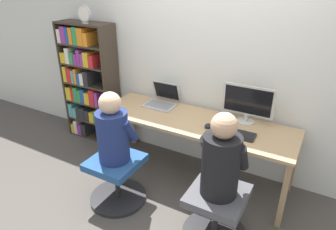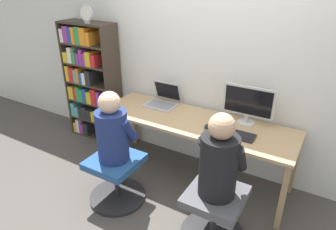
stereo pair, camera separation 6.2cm
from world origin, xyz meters
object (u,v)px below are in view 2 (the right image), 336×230
Objects in this scene: desktop_monitor at (248,104)px; desk_clock at (86,14)px; laptop at (163,100)px; office_chair_left at (214,213)px; person_at_laptop at (112,131)px; office_chair_right at (116,177)px; bookshelf at (88,81)px; keyboard at (233,134)px; person_at_monitor at (219,160)px.

desk_clock is at bearing -176.82° from desktop_monitor.
office_chair_left is (1.04, -0.87, -0.51)m from laptop.
office_chair_right is at bearing -90.00° from person_at_laptop.
bookshelf reaches higher than office_chair_right.
bookshelf reaches higher than office_chair_left.
keyboard is 1.14m from person_at_laptop.
keyboard is at bearing -5.67° from desk_clock.
keyboard reaches higher than office_chair_right.
office_chair_right is 0.53m from person_at_laptop.
bookshelf reaches higher than desktop_monitor.
person_at_laptop is (-1.04, -0.03, -0.01)m from person_at_monitor.
keyboard is (0.95, -0.27, -0.04)m from laptop.
desktop_monitor is 0.91× the size of office_chair_right.
office_chair_left and office_chair_right have the same top height.
desktop_monitor is 0.91× the size of office_chair_left.
office_chair_right is 0.80× the size of person_at_monitor.
desktop_monitor is at bearing 93.63° from person_at_monitor.
office_chair_left is 2.59m from desk_clock.
desktop_monitor is 2.11m from desk_clock.
person_at_monitor is (0.06, -0.89, -0.13)m from desktop_monitor.
person_at_laptop is (-0.99, -0.92, -0.14)m from desktop_monitor.
desktop_monitor reaches higher than laptop.
desk_clock reaches higher than keyboard.
person_at_monitor is at bearing -39.81° from laptop.
desk_clock reaches higher than person_at_laptop.
laptop is 0.61× the size of office_chair_right.
keyboard is 0.71× the size of office_chair_right.
desktop_monitor is 0.73× the size of person_at_monitor.
keyboard is 2.16m from desk_clock.
laptop is 0.90m from person_at_laptop.
bookshelf is at bearing 142.39° from office_chair_right.
laptop is at bearing -178.44° from desktop_monitor.
bookshelf is (-2.14, -0.04, -0.12)m from desktop_monitor.
person_at_monitor is at bearing 90.00° from office_chair_left.
laptop is at bearing 140.19° from person_at_monitor.
person_at_laptop reaches higher than keyboard.
laptop reaches higher than keyboard.
desk_clock reaches higher than office_chair_left.
person_at_monitor is at bearing -81.70° from keyboard.
desktop_monitor is at bearing 3.18° from desk_clock.
keyboard is 0.60m from person_at_monitor.
office_chair_left is (0.09, -0.60, -0.47)m from keyboard.
keyboard is 0.57× the size of person_at_monitor.
laptop is 1.67× the size of desk_clock.
person_at_laptop is at bearing -136.91° from desktop_monitor.
laptop is at bearing 140.02° from office_chair_left.
desk_clock is at bearing 158.81° from person_at_monitor.
person_at_monitor reaches higher than desktop_monitor.
bookshelf is at bearing 158.76° from person_at_monitor.
desktop_monitor is 0.75× the size of person_at_laptop.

